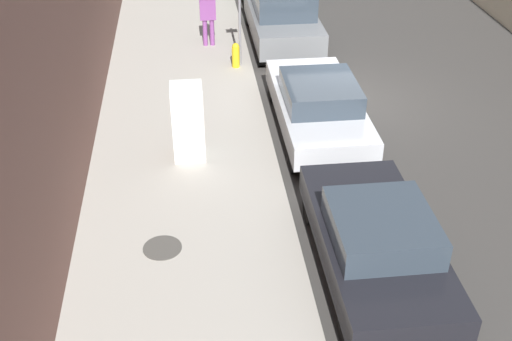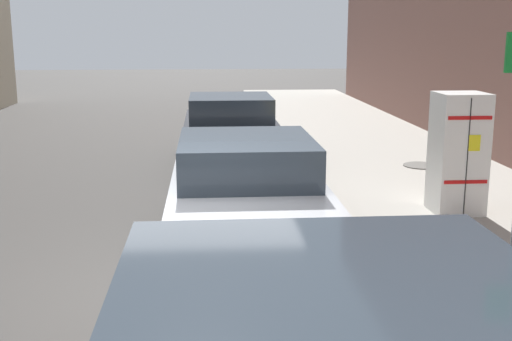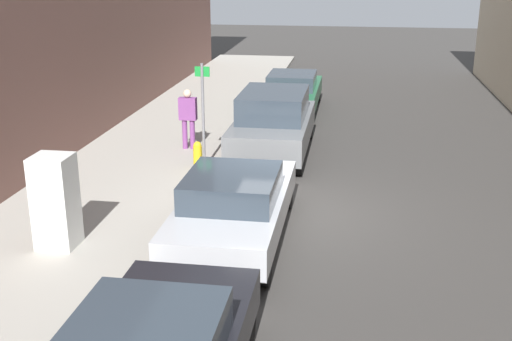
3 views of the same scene
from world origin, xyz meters
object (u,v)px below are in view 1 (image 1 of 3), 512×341
Objects in this scene: parked_sedan_silver at (318,105)px; parked_suv_gray at (282,15)px; fire_hydrant at (236,55)px; parked_sedan_dark at (376,241)px; discarded_refrigerator at (188,122)px; street_sign_post at (240,16)px; pedestrian_walking_far at (208,15)px.

parked_suv_gray is (0.00, 5.74, 0.18)m from parked_sedan_silver.
parked_sedan_dark is at bearing -79.58° from fire_hydrant.
parked_sedan_silver is at bearing -90.00° from parked_suv_gray.
discarded_refrigerator is 4.97m from fire_hydrant.
street_sign_post is (1.56, 4.85, 0.61)m from discarded_refrigerator.
parked_sedan_dark reaches higher than fire_hydrant.
discarded_refrigerator is at bearing 126.81° from parked_sedan_dark.
parked_sedan_silver is (-0.00, 5.08, -0.01)m from parked_sedan_dark.
parked_sedan_silver is at bearing -68.87° from street_sign_post.
pedestrian_walking_far is 0.36× the size of parked_sedan_silver.
parked_sedan_dark is at bearing -90.00° from parked_sedan_silver.
discarded_refrigerator is 0.37× the size of parked_sedan_silver.
fire_hydrant is at bearing 108.79° from pedestrian_walking_far.
street_sign_post is 1.59× the size of pedestrian_walking_far.
parked_sedan_dark is 10.83m from parked_suv_gray.
parked_suv_gray reaches higher than parked_sedan_silver.
parked_suv_gray is (2.29, 0.29, -0.19)m from pedestrian_walking_far.
discarded_refrigerator is at bearing -106.75° from fire_hydrant.
discarded_refrigerator reaches higher than parked_sedan_dark.
parked_suv_gray is (1.48, 1.91, -0.70)m from street_sign_post.
parked_sedan_dark is at bearing 99.74° from pedestrian_walking_far.
fire_hydrant is (1.42, 4.74, -0.49)m from discarded_refrigerator.
street_sign_post reaches higher than parked_sedan_dark.
fire_hydrant is at bearing 113.52° from parked_sedan_silver.
discarded_refrigerator is at bearing -114.23° from parked_suv_gray.
street_sign_post reaches higher than pedestrian_walking_far.
parked_sedan_silver is 5.74m from parked_suv_gray.
fire_hydrant is 0.16× the size of parked_suv_gray.
discarded_refrigerator is 5.08m from parked_sedan_dark.
discarded_refrigerator is 0.39× the size of parked_sedan_dark.
parked_sedan_silver is (1.48, -3.83, -0.88)m from street_sign_post.
pedestrian_walking_far is at bearing 116.68° from street_sign_post.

